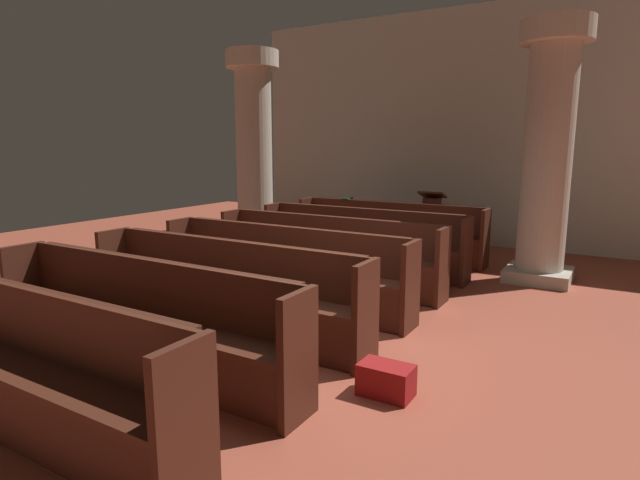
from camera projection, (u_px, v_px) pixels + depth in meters
ground_plane at (332, 346)px, 5.06m from camera, size 19.20×19.20×0.00m
back_wall at (491, 128)px, 9.79m from camera, size 10.00×0.16×4.50m
pew_row_0 at (388, 229)px, 8.93m from camera, size 3.35×0.47×0.96m
pew_row_1 at (361, 238)px, 8.03m from camera, size 3.35×0.46×0.96m
pew_row_2 at (326, 250)px, 7.13m from camera, size 3.35×0.46×0.96m
pew_row_3 at (282, 265)px, 6.23m from camera, size 3.35×0.46×0.96m
pew_row_4 at (222, 285)px, 5.33m from camera, size 3.35×0.46×0.96m
pew_row_5 at (139, 314)px, 4.43m from camera, size 3.35×0.47×0.96m
pew_row_6 at (12, 357)px, 3.53m from camera, size 3.35×0.46×0.96m
pillar_aisle_side at (548, 150)px, 7.17m from camera, size 0.94×0.94×3.58m
pillar_far_side at (254, 149)px, 9.45m from camera, size 0.94×0.94×3.58m
lectern at (431, 224)px, 9.90m from camera, size 0.48×0.45×1.08m
hymn_book at (347, 198)px, 9.46m from camera, size 0.13×0.21×0.03m
kneeler_box_red at (386, 380)px, 4.05m from camera, size 0.42×0.25×0.25m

